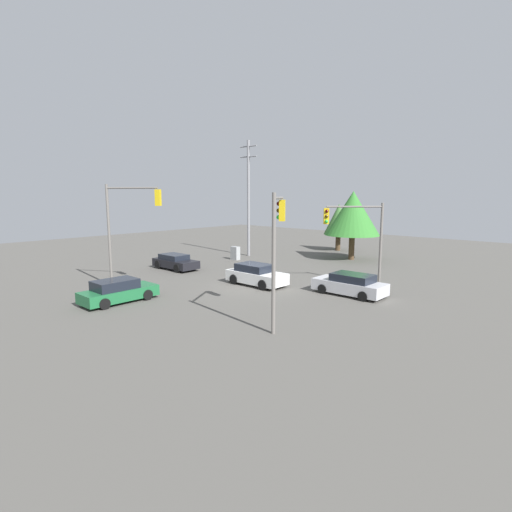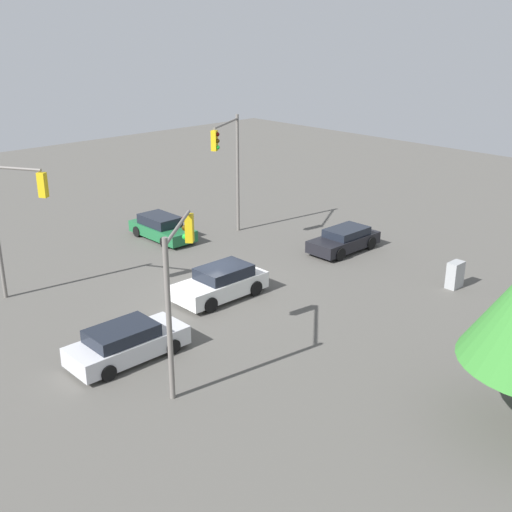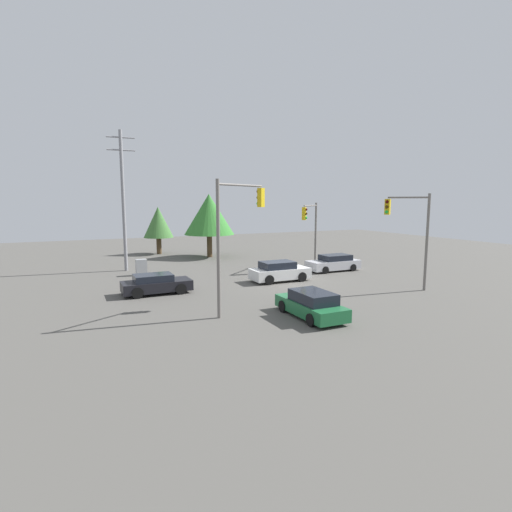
{
  "view_description": "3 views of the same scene",
  "coord_description": "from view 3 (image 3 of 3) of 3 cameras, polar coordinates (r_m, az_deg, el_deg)",
  "views": [
    {
      "loc": [
        -18.15,
        19.6,
        6.21
      ],
      "look_at": [
        0.33,
        -0.78,
        1.96
      ],
      "focal_mm": 28.0,
      "sensor_mm": 36.0,
      "label": 1
    },
    {
      "loc": [
        -17.21,
        -20.99,
        11.88
      ],
      "look_at": [
        0.25,
        -2.5,
        2.49
      ],
      "focal_mm": 45.0,
      "sensor_mm": 36.0,
      "label": 2
    },
    {
      "loc": [
        13.83,
        24.76,
        5.83
      ],
      "look_at": [
        1.21,
        -1.93,
        1.74
      ],
      "focal_mm": 28.0,
      "sensor_mm": 36.0,
      "label": 3
    }
  ],
  "objects": [
    {
      "name": "ground_plane",
      "position": [
        28.95,
        3.81,
        -3.74
      ],
      "size": [
        80.0,
        80.0,
        0.0
      ],
      "primitive_type": "plane",
      "color": "#54514C"
    },
    {
      "name": "sedan_green",
      "position": [
        20.42,
        7.88,
        -6.89
      ],
      "size": [
        1.89,
        4.35,
        1.35
      ],
      "rotation": [
        0.0,
        0.0,
        3.14
      ],
      "color": "#1E6638",
      "rests_on": "ground_plane"
    },
    {
      "name": "sedan_silver",
      "position": [
        34.08,
        11.02,
        -0.99
      ],
      "size": [
        4.49,
        1.95,
        1.35
      ],
      "rotation": [
        0.0,
        0.0,
        -1.57
      ],
      "color": "silver",
      "rests_on": "ground_plane"
    },
    {
      "name": "sedan_white",
      "position": [
        29.2,
        3.35,
        -2.23
      ],
      "size": [
        4.32,
        1.98,
        1.46
      ],
      "rotation": [
        0.0,
        0.0,
        1.57
      ],
      "color": "silver",
      "rests_on": "ground_plane"
    },
    {
      "name": "sedan_dark",
      "position": [
        26.0,
        -14.1,
        -3.9
      ],
      "size": [
        4.26,
        1.91,
        1.26
      ],
      "rotation": [
        0.0,
        0.0,
        1.57
      ],
      "color": "black",
      "rests_on": "ground_plane"
    },
    {
      "name": "traffic_signal_main",
      "position": [
        20.66,
        -2.88,
        4.71
      ],
      "size": [
        3.52,
        2.17,
        6.88
      ],
      "rotation": [
        0.0,
        0.0,
        3.66
      ],
      "color": "slate",
      "rests_on": "ground_plane"
    },
    {
      "name": "traffic_signal_cross",
      "position": [
        28.18,
        21.22,
        4.14
      ],
      "size": [
        1.69,
        2.55,
        6.3
      ],
      "rotation": [
        0.0,
        0.0,
        -1.03
      ],
      "color": "slate",
      "rests_on": "ground_plane"
    },
    {
      "name": "traffic_signal_aux",
      "position": [
        35.12,
        7.88,
        4.68
      ],
      "size": [
        3.09,
        2.74,
        5.66
      ],
      "rotation": [
        0.0,
        0.0,
        0.71
      ],
      "color": "slate",
      "rests_on": "ground_plane"
    },
    {
      "name": "utility_pole_tall",
      "position": [
        34.86,
        -18.45,
        7.86
      ],
      "size": [
        2.2,
        0.28,
        11.5
      ],
      "color": "gray",
      "rests_on": "ground_plane"
    },
    {
      "name": "electrical_cabinet",
      "position": [
        32.69,
        -16.06,
        -1.56
      ],
      "size": [
        0.83,
        0.51,
        1.27
      ],
      "primitive_type": "cube",
      "color": "#9EA0A3",
      "rests_on": "ground_plane"
    },
    {
      "name": "tree_behind",
      "position": [
        45.12,
        -13.79,
        4.67
      ],
      "size": [
        3.22,
        3.22,
        5.19
      ],
      "color": "#4C3823",
      "rests_on": "ground_plane"
    },
    {
      "name": "tree_corner",
      "position": [
        41.65,
        -6.72,
        5.91
      ],
      "size": [
        5.15,
        5.15,
        6.53
      ],
      "color": "#4C3823",
      "rests_on": "ground_plane"
    }
  ]
}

